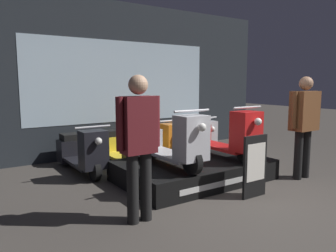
% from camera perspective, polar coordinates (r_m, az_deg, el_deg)
% --- Properties ---
extents(ground_plane, '(30.00, 30.00, 0.00)m').
position_cam_1_polar(ground_plane, '(4.29, 17.20, -13.77)').
color(ground_plane, '#423D38').
extents(shop_wall_back, '(7.55, 0.09, 3.20)m').
position_cam_1_polar(shop_wall_back, '(7.16, -7.90, 8.06)').
color(shop_wall_back, '#23282D').
rests_on(shop_wall_back, ground_plane).
extents(display_platform, '(2.31, 1.48, 0.31)m').
position_cam_1_polar(display_platform, '(5.25, 4.46, -7.64)').
color(display_platform, black).
rests_on(display_platform, ground_plane).
extents(scooter_display_left, '(0.56, 1.68, 0.87)m').
position_cam_1_polar(scooter_display_left, '(4.83, -0.24, -2.74)').
color(scooter_display_left, black).
rests_on(scooter_display_left, display_platform).
extents(scooter_display_right, '(0.56, 1.68, 0.87)m').
position_cam_1_polar(scooter_display_right, '(5.47, 8.87, -1.61)').
color(scooter_display_right, black).
rests_on(scooter_display_right, display_platform).
extents(scooter_backrow_0, '(0.56, 1.68, 0.87)m').
position_cam_1_polar(scooter_backrow_0, '(5.82, -14.91, -4.37)').
color(scooter_backrow_0, black).
rests_on(scooter_backrow_0, ground_plane).
extents(scooter_backrow_1, '(0.56, 1.68, 0.87)m').
position_cam_1_polar(scooter_backrow_1, '(6.10, -8.19, -3.64)').
color(scooter_backrow_1, black).
rests_on(scooter_backrow_1, ground_plane).
extents(scooter_backrow_2, '(0.56, 1.68, 0.87)m').
position_cam_1_polar(scooter_backrow_2, '(6.45, -2.15, -2.94)').
color(scooter_backrow_2, black).
rests_on(scooter_backrow_2, ground_plane).
extents(scooter_backrow_3, '(0.56, 1.68, 0.87)m').
position_cam_1_polar(scooter_backrow_3, '(6.87, 3.21, -2.30)').
color(scooter_backrow_3, black).
rests_on(scooter_backrow_3, ground_plane).
extents(person_left_browsing, '(0.53, 0.21, 1.62)m').
position_cam_1_polar(person_left_browsing, '(3.55, -5.11, -2.35)').
color(person_left_browsing, black).
rests_on(person_left_browsing, ground_plane).
extents(person_right_browsing, '(0.62, 0.26, 1.63)m').
position_cam_1_polar(person_right_browsing, '(5.60, 22.62, 1.19)').
color(person_right_browsing, black).
rests_on(person_right_browsing, ground_plane).
extents(price_sign_board, '(0.42, 0.04, 0.84)m').
position_cam_1_polar(price_sign_board, '(4.55, 14.89, -6.78)').
color(price_sign_board, black).
rests_on(price_sign_board, ground_plane).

